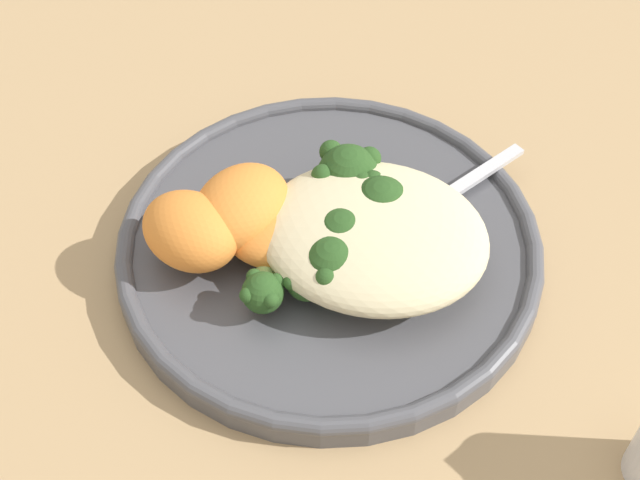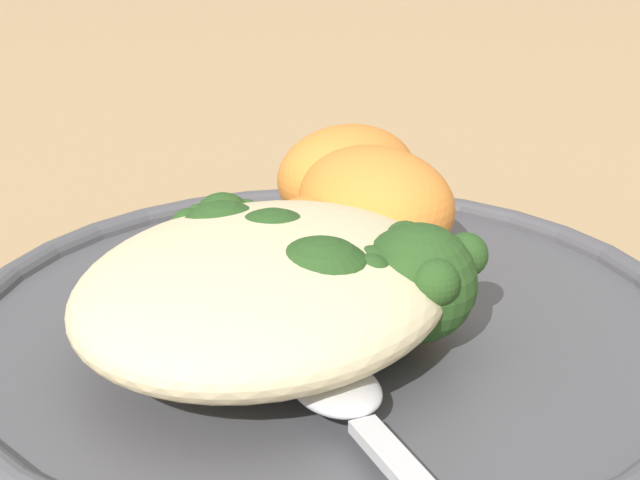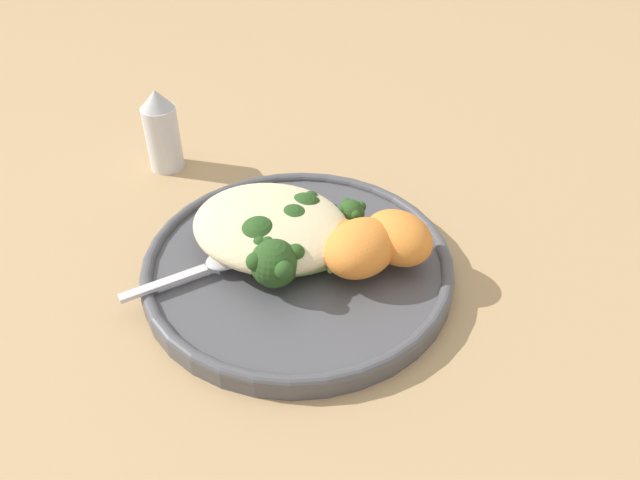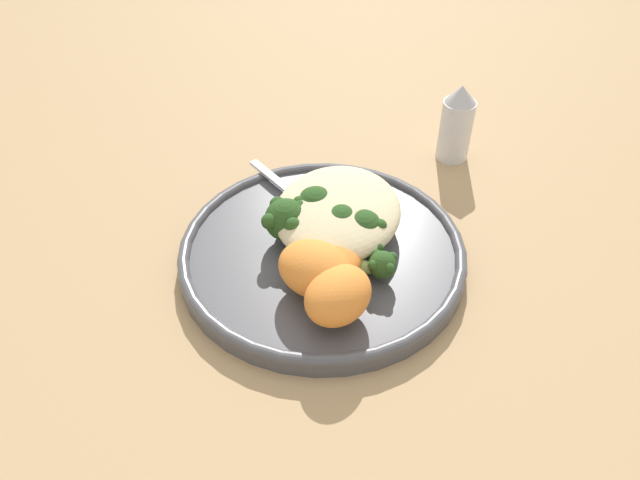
# 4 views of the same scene
# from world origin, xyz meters

# --- Properties ---
(ground_plane) EXTENTS (4.00, 4.00, 0.00)m
(ground_plane) POSITION_xyz_m (0.00, 0.00, 0.00)
(ground_plane) COLOR tan
(plate) EXTENTS (0.28, 0.28, 0.02)m
(plate) POSITION_xyz_m (-0.01, 0.00, 0.01)
(plate) COLOR #4C4C51
(plate) RESTS_ON ground_plane
(quinoa_mound) EXTENTS (0.15, 0.13, 0.04)m
(quinoa_mound) POSITION_xyz_m (-0.04, 0.01, 0.04)
(quinoa_mound) COLOR beige
(quinoa_mound) RESTS_ON plate
(broccoli_stalk_0) EXTENTS (0.03, 0.10, 0.03)m
(broccoli_stalk_0) POSITION_xyz_m (0.02, 0.04, 0.03)
(broccoli_stalk_0) COLOR #8EB25B
(broccoli_stalk_0) RESTS_ON plate
(broccoli_stalk_1) EXTENTS (0.06, 0.07, 0.03)m
(broccoli_stalk_1) POSITION_xyz_m (-0.00, 0.04, 0.03)
(broccoli_stalk_1) COLOR #8EB25B
(broccoli_stalk_1) RESTS_ON plate
(broccoli_stalk_2) EXTENTS (0.08, 0.07, 0.04)m
(broccoli_stalk_2) POSITION_xyz_m (-0.01, 0.03, 0.04)
(broccoli_stalk_2) COLOR #8EB25B
(broccoli_stalk_2) RESTS_ON plate
(broccoli_stalk_3) EXTENTS (0.08, 0.05, 0.04)m
(broccoli_stalk_3) POSITION_xyz_m (-0.02, 0.01, 0.04)
(broccoli_stalk_3) COLOR #8EB25B
(broccoli_stalk_3) RESTS_ON plate
(broccoli_stalk_4) EXTENTS (0.13, 0.05, 0.04)m
(broccoli_stalk_4) POSITION_xyz_m (-0.03, -0.01, 0.04)
(broccoli_stalk_4) COLOR #8EB25B
(broccoli_stalk_4) RESTS_ON plate
(broccoli_stalk_5) EXTENTS (0.10, 0.05, 0.03)m
(broccoli_stalk_5) POSITION_xyz_m (-0.03, -0.02, 0.04)
(broccoli_stalk_5) COLOR #8EB25B
(broccoli_stalk_5) RESTS_ON plate
(broccoli_stalk_6) EXTENTS (0.08, 0.08, 0.04)m
(broccoli_stalk_6) POSITION_xyz_m (-0.01, -0.03, 0.04)
(broccoli_stalk_6) COLOR #8EB25B
(broccoli_stalk_6) RESTS_ON plate
(sweet_potato_chunk_0) EXTENTS (0.07, 0.06, 0.03)m
(sweet_potato_chunk_0) POSITION_xyz_m (0.02, 0.02, 0.04)
(sweet_potato_chunk_0) COLOR orange
(sweet_potato_chunk_0) RESTS_ON plate
(sweet_potato_chunk_1) EXTENTS (0.08, 0.09, 0.05)m
(sweet_potato_chunk_1) POSITION_xyz_m (0.05, 0.01, 0.04)
(sweet_potato_chunk_1) COLOR orange
(sweet_potato_chunk_1) RESTS_ON plate
(sweet_potato_chunk_2) EXTENTS (0.08, 0.07, 0.04)m
(sweet_potato_chunk_2) POSITION_xyz_m (0.07, 0.03, 0.04)
(sweet_potato_chunk_2) COLOR orange
(sweet_potato_chunk_2) RESTS_ON plate
(spoon) EXTENTS (0.08, 0.10, 0.01)m
(spoon) POSITION_xyz_m (-0.07, -0.04, 0.03)
(spoon) COLOR silver
(spoon) RESTS_ON plate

